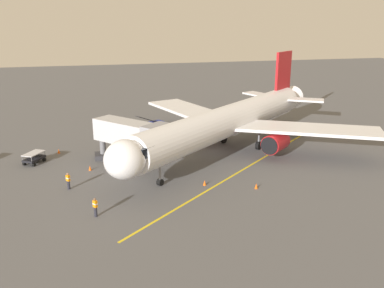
{
  "coord_description": "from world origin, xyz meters",
  "views": [
    {
      "loc": [
        15.33,
        46.24,
        15.98
      ],
      "look_at": [
        4.76,
        4.97,
        3.0
      ],
      "focal_mm": 38.2,
      "sensor_mm": 36.0,
      "label": 1
    }
  ],
  "objects": [
    {
      "name": "jet_bridge",
      "position": [
        10.5,
        2.78,
        3.76
      ],
      "size": [
        8.9,
        10.0,
        5.4
      ],
      "color": "#B7B7BC",
      "rests_on": "ground"
    },
    {
      "name": "ground_plane",
      "position": [
        0.0,
        0.0,
        0.0
      ],
      "size": [
        220.0,
        220.0,
        0.0
      ],
      "primitive_type": "plane",
      "color": "#565659"
    },
    {
      "name": "safety_cone_nose_left",
      "position": [
        15.75,
        2.33,
        0.28
      ],
      "size": [
        0.32,
        0.32,
        0.55
      ],
      "primitive_type": "cone",
      "color": "#F2590F",
      "rests_on": "ground"
    },
    {
      "name": "safety_cone_wing_starboard",
      "position": [
        19.44,
        -4.87,
        0.28
      ],
      "size": [
        0.32,
        0.32,
        0.55
      ],
      "primitive_type": "cone",
      "color": "#F2590F",
      "rests_on": "ground"
    },
    {
      "name": "baggage_cart_near_nose",
      "position": [
        21.98,
        -1.69,
        0.66
      ],
      "size": [
        2.55,
        2.95,
        1.27
      ],
      "color": "black",
      "rests_on": "ground"
    },
    {
      "name": "apron_lead_in_line",
      "position": [
        -1.38,
        5.84,
        0.01
      ],
      "size": [
        30.84,
        25.84,
        0.01
      ],
      "primitive_type": "cube",
      "rotation": [
        0.0,
        0.0,
        -0.87
      ],
      "color": "yellow",
      "rests_on": "ground"
    },
    {
      "name": "airplane",
      "position": [
        -1.6,
        -0.34,
        4.0
      ],
      "size": [
        33.72,
        32.18,
        11.5
      ],
      "color": "white",
      "rests_on": "ground"
    },
    {
      "name": "belt_loader_rear_apron",
      "position": [
        5.8,
        -14.48,
        0.71
      ],
      "size": [
        4.59,
        3.24,
        2.32
      ],
      "color": "#2D3899",
      "rests_on": "ground"
    },
    {
      "name": "belt_loader_starboard_side",
      "position": [
        -14.01,
        -5.49,
        0.71
      ],
      "size": [
        4.58,
        3.29,
        2.32
      ],
      "color": "#2D3899",
      "rests_on": "ground"
    },
    {
      "name": "safety_cone_wing_port",
      "position": [
        -0.09,
        11.66,
        0.28
      ],
      "size": [
        0.32,
        0.32,
        0.55
      ],
      "primitive_type": "cone",
      "color": "#F2590F",
      "rests_on": "ground"
    },
    {
      "name": "ground_crew_marshaller",
      "position": [
        15.45,
        13.88,
        0.89
      ],
      "size": [
        0.44,
        0.47,
        1.71
      ],
      "color": "#23232D",
      "rests_on": "ground"
    },
    {
      "name": "safety_cone_nose_right",
      "position": [
        4.63,
        9.59,
        0.28
      ],
      "size": [
        0.32,
        0.32,
        0.55
      ],
      "primitive_type": "cone",
      "color": "#F2590F",
      "rests_on": "ground"
    },
    {
      "name": "ground_crew_wing_walker",
      "position": [
        17.86,
        7.23,
        0.89
      ],
      "size": [
        0.45,
        0.47,
        1.71
      ],
      "color": "#23232D",
      "rests_on": "ground"
    }
  ]
}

